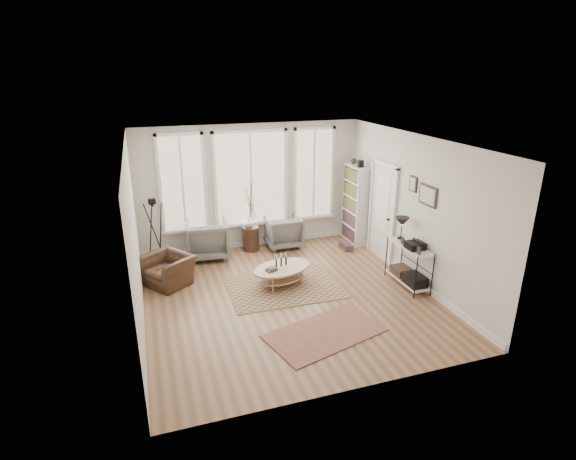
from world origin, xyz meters
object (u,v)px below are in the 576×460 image
object	(u,v)px
low_shelf	(409,261)
armchair_right	(283,231)
bookcase	(355,204)
accent_chair	(168,270)
coffee_table	(282,271)
armchair_left	(207,239)
side_table	(250,219)

from	to	relation	value
low_shelf	armchair_right	bearing A→B (deg)	121.93
bookcase	low_shelf	distance (m)	2.56
bookcase	armchair_right	size ratio (longest dim) A/B	2.49
accent_chair	coffee_table	bearing A→B (deg)	32.92
coffee_table	armchair_right	bearing A→B (deg)	71.76
accent_chair	bookcase	bearing A→B (deg)	65.06
armchair_left	armchair_right	world-z (taller)	armchair_left
armchair_left	accent_chair	distance (m)	1.46
bookcase	accent_chair	bearing A→B (deg)	-168.04
bookcase	armchair_left	bearing A→B (deg)	177.82
armchair_right	accent_chair	distance (m)	3.01
armchair_right	side_table	size ratio (longest dim) A/B	0.52
armchair_right	coffee_table	bearing A→B (deg)	71.93
low_shelf	accent_chair	world-z (taller)	low_shelf
coffee_table	armchair_left	distance (m)	2.21
side_table	bookcase	bearing A→B (deg)	-5.05
armchair_left	coffee_table	bearing A→B (deg)	127.39
coffee_table	side_table	world-z (taller)	side_table
armchair_right	accent_chair	xyz separation A→B (m)	(-2.77, -1.18, -0.08)
armchair_left	accent_chair	size ratio (longest dim) A/B	1.04
armchair_right	low_shelf	bearing A→B (deg)	122.10
armchair_right	side_table	world-z (taller)	side_table
armchair_left	armchair_right	distance (m)	1.81
low_shelf	accent_chair	xyz separation A→B (m)	(-4.47, 1.56, -0.22)
coffee_table	accent_chair	world-z (taller)	accent_chair
side_table	armchair_left	bearing A→B (deg)	-175.06
armchair_right	armchair_left	bearing A→B (deg)	2.70
bookcase	armchair_left	xyz separation A→B (m)	(-3.57, 0.14, -0.53)
bookcase	coffee_table	world-z (taller)	bookcase
coffee_table	armchair_left	world-z (taller)	armchair_left
armchair_left	accent_chair	xyz separation A→B (m)	(-0.95, -1.10, -0.14)
side_table	accent_chair	xyz separation A→B (m)	(-1.98, -1.18, -0.48)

